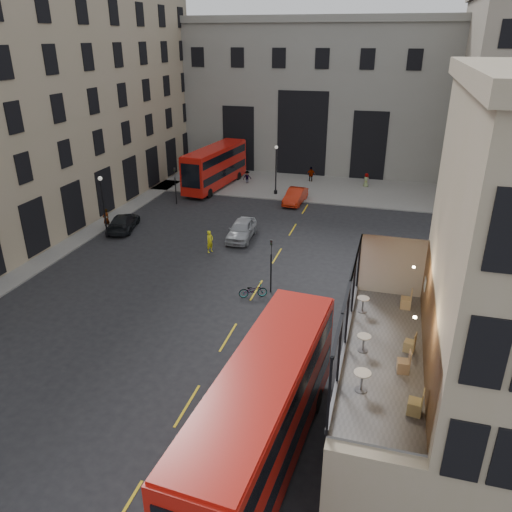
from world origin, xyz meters
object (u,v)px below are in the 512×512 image
(street_lamp_a, at_px, (104,210))
(pedestrian_b, at_px, (247,178))
(cafe_table_far, at_px, (363,302))
(cafe_chair_a, at_px, (415,406))
(bus_far, at_px, (215,165))
(cafe_table_mid, at_px, (364,341))
(car_b, at_px, (295,196))
(traffic_light_near, at_px, (271,259))
(pedestrian_c, at_px, (311,175))
(cafe_chair_b, at_px, (404,365))
(pedestrian_d, at_px, (366,180))
(cafe_chair_d, at_px, (406,302))
(car_c, at_px, (123,222))
(pedestrian_e, at_px, (106,219))
(cafe_chair_c, at_px, (410,345))
(pedestrian_a, at_px, (211,185))
(bicycle, at_px, (253,290))
(cyclist, at_px, (210,241))
(bus_near, at_px, (263,412))
(street_lamp_b, at_px, (276,173))
(cafe_table_near, at_px, (362,378))
(car_a, at_px, (242,230))

(street_lamp_a, xyz_separation_m, pedestrian_b, (6.82, 19.19, -1.60))
(cafe_table_far, relative_size, cafe_chair_a, 0.74)
(bus_far, bearing_deg, cafe_table_mid, -61.66)
(car_b, height_order, pedestrian_b, pedestrian_b)
(traffic_light_near, bearing_deg, cafe_table_far, -54.57)
(pedestrian_c, xyz_separation_m, cafe_chair_b, (10.41, -41.07, 3.96))
(pedestrian_d, xyz_separation_m, cafe_chair_d, (4.07, -35.75, 4.06))
(car_c, relative_size, cafe_chair_a, 5.28)
(street_lamp_a, height_order, cafe_chair_a, cafe_chair_a)
(pedestrian_e, distance_m, cafe_table_far, 29.18)
(cafe_table_far, bearing_deg, cafe_chair_c, -52.17)
(pedestrian_a, bearing_deg, pedestrian_d, 29.07)
(bicycle, bearing_deg, cyclist, 16.34)
(pedestrian_b, distance_m, cafe_chair_d, 37.90)
(traffic_light_near, relative_size, car_b, 0.82)
(bus_near, relative_size, cafe_chair_a, 13.37)
(street_lamp_a, bearing_deg, bicycle, -24.88)
(street_lamp_b, bearing_deg, pedestrian_c, 64.81)
(street_lamp_a, xyz_separation_m, bus_far, (3.75, 17.02, 0.16))
(street_lamp_a, xyz_separation_m, cafe_chair_c, (24.45, -17.64, 2.45))
(bus_far, relative_size, pedestrian_d, 7.10)
(pedestrian_a, height_order, cafe_chair_b, cafe_chair_b)
(bus_near, xyz_separation_m, bicycle, (-4.27, 13.48, -2.22))
(cafe_table_near, bearing_deg, cafe_table_far, 94.16)
(traffic_light_near, bearing_deg, pedestrian_c, 94.45)
(cafe_chair_b, xyz_separation_m, cafe_chair_d, (0.06, 4.88, 0.01))
(pedestrian_a, bearing_deg, bicycle, -55.60)
(cafe_chair_a, bearing_deg, car_c, 136.09)
(cafe_table_near, bearing_deg, cyclist, 123.54)
(cyclist, relative_size, cafe_table_far, 2.65)
(street_lamp_a, height_order, cafe_chair_c, cafe_chair_c)
(cafe_chair_c, bearing_deg, bus_near, -151.36)
(bus_near, distance_m, cafe_table_near, 4.26)
(car_a, xyz_separation_m, pedestrian_c, (2.59, 19.25, 0.10))
(car_c, relative_size, bicycle, 2.58)
(car_c, xyz_separation_m, cafe_table_near, (22.35, -22.53, 4.39))
(bicycle, xyz_separation_m, pedestrian_b, (-8.21, 26.16, 0.29))
(street_lamp_b, xyz_separation_m, cafe_table_mid, (11.71, -34.12, 2.65))
(bicycle, relative_size, cafe_table_near, 2.51)
(bus_far, relative_size, cafe_chair_c, 14.26)
(car_a, distance_m, pedestrian_c, 19.43)
(traffic_light_near, relative_size, cafe_chair_d, 4.15)
(car_c, bearing_deg, bicycle, 134.85)
(traffic_light_near, relative_size, bicycle, 2.02)
(traffic_light_near, distance_m, bicycle, 2.37)
(cafe_table_mid, xyz_separation_m, cafe_chair_a, (1.91, -3.12, -0.17))
(street_lamp_b, height_order, pedestrian_b, street_lamp_b)
(pedestrian_c, height_order, pedestrian_d, pedestrian_c)
(street_lamp_a, height_order, car_b, street_lamp_a)
(pedestrian_b, distance_m, pedestrian_d, 13.61)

